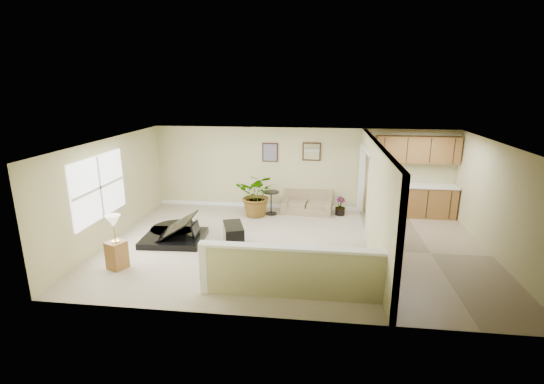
# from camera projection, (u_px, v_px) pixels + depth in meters

# --- Properties ---
(floor) EXTENTS (9.00, 9.00, 0.00)m
(floor) POSITION_uv_depth(u_px,v_px,m) (294.00, 247.00, 9.40)
(floor) COLOR tan
(floor) RESTS_ON ground
(back_wall) EXTENTS (9.00, 0.04, 2.50)m
(back_wall) POSITION_uv_depth(u_px,v_px,m) (301.00, 169.00, 11.93)
(back_wall) COLOR #C2BD84
(back_wall) RESTS_ON floor
(front_wall) EXTENTS (9.00, 0.04, 2.50)m
(front_wall) POSITION_uv_depth(u_px,v_px,m) (281.00, 249.00, 6.20)
(front_wall) COLOR #C2BD84
(front_wall) RESTS_ON floor
(left_wall) EXTENTS (0.04, 6.00, 2.50)m
(left_wall) POSITION_uv_depth(u_px,v_px,m) (110.00, 190.00, 9.60)
(left_wall) COLOR #C2BD84
(left_wall) RESTS_ON floor
(right_wall) EXTENTS (0.04, 6.00, 2.50)m
(right_wall) POSITION_uv_depth(u_px,v_px,m) (502.00, 203.00, 8.53)
(right_wall) COLOR #C2BD84
(right_wall) RESTS_ON floor
(ceiling) EXTENTS (9.00, 6.00, 0.04)m
(ceiling) POSITION_uv_depth(u_px,v_px,m) (295.00, 142.00, 8.73)
(ceiling) COLOR white
(ceiling) RESTS_ON back_wall
(kitchen_vinyl) EXTENTS (2.70, 6.00, 0.01)m
(kitchen_vinyl) POSITION_uv_depth(u_px,v_px,m) (431.00, 253.00, 9.02)
(kitchen_vinyl) COLOR #9C876A
(kitchen_vinyl) RESTS_ON floor
(interior_partition) EXTENTS (0.18, 5.99, 2.50)m
(interior_partition) POSITION_uv_depth(u_px,v_px,m) (373.00, 197.00, 9.10)
(interior_partition) COLOR #C2BD84
(interior_partition) RESTS_ON floor
(pony_half_wall) EXTENTS (3.42, 0.22, 1.00)m
(pony_half_wall) POSITION_uv_depth(u_px,v_px,m) (289.00, 271.00, 7.05)
(pony_half_wall) COLOR #C2BD84
(pony_half_wall) RESTS_ON floor
(left_window) EXTENTS (0.05, 2.15, 1.45)m
(left_window) POSITION_uv_depth(u_px,v_px,m) (99.00, 187.00, 9.07)
(left_window) COLOR white
(left_window) RESTS_ON left_wall
(wall_art_left) EXTENTS (0.48, 0.04, 0.58)m
(wall_art_left) POSITION_uv_depth(u_px,v_px,m) (270.00, 152.00, 11.89)
(wall_art_left) COLOR #311E12
(wall_art_left) RESTS_ON back_wall
(wall_mirror) EXTENTS (0.55, 0.04, 0.55)m
(wall_mirror) POSITION_uv_depth(u_px,v_px,m) (312.00, 152.00, 11.72)
(wall_mirror) COLOR #311E12
(wall_mirror) RESTS_ON back_wall
(kitchen_cabinets) EXTENTS (2.36, 0.65, 2.33)m
(kitchen_cabinets) POSITION_uv_depth(u_px,v_px,m) (411.00, 187.00, 11.40)
(kitchen_cabinets) COLOR olive
(kitchen_cabinets) RESTS_ON floor
(piano) EXTENTS (1.77, 1.84, 1.38)m
(piano) POSITION_uv_depth(u_px,v_px,m) (173.00, 217.00, 9.72)
(piano) COLOR black
(piano) RESTS_ON floor
(piano_bench) EXTENTS (0.67, 0.93, 0.56)m
(piano_bench) POSITION_uv_depth(u_px,v_px,m) (233.00, 236.00, 9.30)
(piano_bench) COLOR black
(piano_bench) RESTS_ON floor
(loveseat) EXTENTS (1.55, 0.97, 0.84)m
(loveseat) POSITION_uv_depth(u_px,v_px,m) (307.00, 202.00, 11.87)
(loveseat) COLOR #9C8A63
(loveseat) RESTS_ON floor
(accent_table) EXTENTS (0.48, 0.48, 0.70)m
(accent_table) POSITION_uv_depth(u_px,v_px,m) (271.00, 200.00, 11.62)
(accent_table) COLOR black
(accent_table) RESTS_ON floor
(palm_plant) EXTENTS (1.27, 1.13, 1.29)m
(palm_plant) POSITION_uv_depth(u_px,v_px,m) (258.00, 195.00, 11.42)
(palm_plant) COLOR black
(palm_plant) RESTS_ON floor
(small_plant) EXTENTS (0.41, 0.41, 0.55)m
(small_plant) POSITION_uv_depth(u_px,v_px,m) (340.00, 207.00, 11.61)
(small_plant) COLOR black
(small_plant) RESTS_ON floor
(lamp_stand) EXTENTS (0.45, 0.45, 1.17)m
(lamp_stand) POSITION_uv_depth(u_px,v_px,m) (116.00, 246.00, 8.19)
(lamp_stand) COLOR olive
(lamp_stand) RESTS_ON floor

